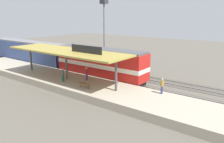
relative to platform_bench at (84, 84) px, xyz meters
name	(u,v)px	position (x,y,z in m)	size (l,w,h in m)	color
ground_plane	(99,75)	(8.00, 4.48, -1.34)	(120.00, 120.00, 0.00)	#5B564C
track_near	(91,77)	(6.00, 4.48, -1.31)	(3.20, 110.00, 0.16)	#4E4941
track_far	(110,71)	(10.60, 4.48, -1.31)	(3.20, 110.00, 0.16)	#4E4941
platform	(67,82)	(1.40, 4.48, -0.89)	(6.00, 44.00, 0.90)	#A89E89
station_canopy	(66,52)	(1.40, 4.39, 3.19)	(5.20, 18.00, 4.70)	#47474C
platform_bench	(84,84)	(0.00, 0.00, 0.00)	(0.44, 1.70, 0.50)	#333338
locomotive	(100,63)	(6.00, 2.66, 1.07)	(2.93, 14.43, 4.44)	#28282D
passenger_carriage_single	(27,52)	(6.00, 20.66, 0.97)	(2.90, 20.00, 4.24)	#28282D
freight_car	(98,58)	(10.60, 6.97, 0.63)	(2.80, 12.00, 3.54)	#28282D
light_mast	(104,19)	(13.80, 8.15, 7.05)	(1.10, 1.10, 11.70)	slate
person_waiting	(63,74)	(0.15, 3.87, 0.51)	(0.34, 0.34, 1.71)	#23603D
person_walking	(162,85)	(3.58, -7.99, 0.51)	(0.34, 0.34, 1.71)	navy
person_boarding	(87,73)	(2.48, 1.96, 0.51)	(0.34, 0.34, 1.71)	#663375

